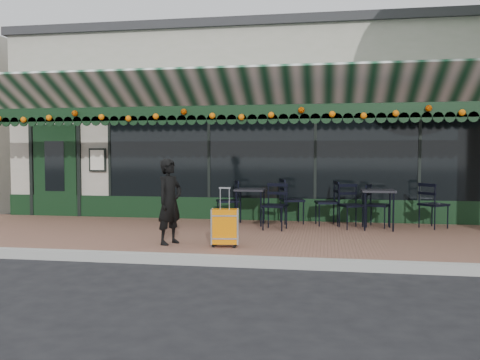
% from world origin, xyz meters
% --- Properties ---
extents(ground, '(80.00, 80.00, 0.00)m').
position_xyz_m(ground, '(0.00, 0.00, 0.00)').
color(ground, black).
rests_on(ground, ground).
extents(sidewalk, '(18.00, 4.00, 0.15)m').
position_xyz_m(sidewalk, '(0.00, 2.00, 0.07)').
color(sidewalk, brown).
rests_on(sidewalk, ground).
extents(curb, '(18.00, 0.16, 0.15)m').
position_xyz_m(curb, '(0.00, -0.08, 0.07)').
color(curb, '#9E9E99').
rests_on(curb, ground).
extents(restaurant_building, '(12.00, 9.60, 4.50)m').
position_xyz_m(restaurant_building, '(0.00, 7.84, 2.27)').
color(restaurant_building, '#9E9C89').
rests_on(restaurant_building, ground).
extents(woman, '(0.52, 0.61, 1.42)m').
position_xyz_m(woman, '(-0.92, 0.73, 0.86)').
color(woman, black).
rests_on(woman, sidewalk).
extents(suitcase, '(0.44, 0.29, 0.95)m').
position_xyz_m(suitcase, '(0.03, 0.62, 0.47)').
color(suitcase, orange).
rests_on(suitcase, sidewalk).
extents(cafe_table_a, '(0.64, 0.64, 0.79)m').
position_xyz_m(cafe_table_a, '(2.65, 2.99, 0.86)').
color(cafe_table_a, black).
rests_on(cafe_table_a, sidewalk).
extents(cafe_table_b, '(0.62, 0.62, 0.76)m').
position_xyz_m(cafe_table_b, '(0.06, 3.23, 0.83)').
color(cafe_table_b, black).
rests_on(cafe_table_b, sidewalk).
extents(chair_a_left, '(0.55, 0.55, 0.94)m').
position_xyz_m(chair_a_left, '(1.65, 3.41, 0.62)').
color(chair_a_left, black).
rests_on(chair_a_left, sidewalk).
extents(chair_a_right, '(0.57, 0.57, 0.89)m').
position_xyz_m(chair_a_right, '(2.68, 3.28, 0.59)').
color(chair_a_right, black).
rests_on(chair_a_right, sidewalk).
extents(chair_a_front, '(0.59, 0.59, 0.90)m').
position_xyz_m(chair_a_front, '(2.15, 3.04, 0.60)').
color(chair_a_front, black).
rests_on(chair_a_front, sidewalk).
extents(chair_a_extra, '(0.66, 0.66, 0.93)m').
position_xyz_m(chair_a_extra, '(3.77, 3.33, 0.62)').
color(chair_a_extra, black).
rests_on(chair_a_extra, sidewalk).
extents(chair_b_left, '(0.60, 0.60, 0.94)m').
position_xyz_m(chair_b_left, '(-0.45, 3.37, 0.62)').
color(chair_b_left, black).
rests_on(chair_b_left, sidewalk).
extents(chair_b_right, '(0.62, 0.62, 0.98)m').
position_xyz_m(chair_b_right, '(0.92, 3.58, 0.64)').
color(chair_b_right, black).
rests_on(chair_b_right, sidewalk).
extents(chair_b_front, '(0.53, 0.53, 0.93)m').
position_xyz_m(chair_b_front, '(0.65, 2.61, 0.61)').
color(chair_b_front, black).
rests_on(chair_b_front, sidewalk).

